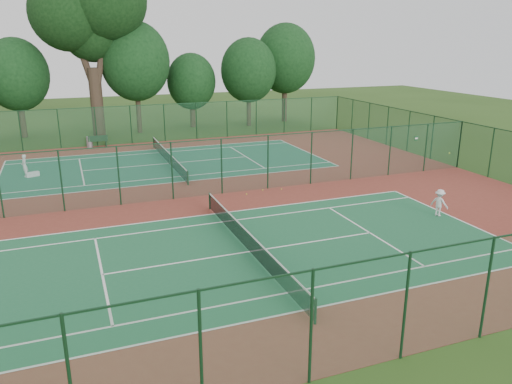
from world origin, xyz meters
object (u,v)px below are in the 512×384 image
at_px(bench, 98,141).
at_px(big_tree, 90,12).
at_px(trash_bin, 89,142).
at_px(player_near, 439,203).
at_px(player_far, 25,166).
at_px(kit_bag, 33,174).

distance_m(bench, big_tree, 12.43).
bearing_deg(trash_bin, big_tree, 75.81).
distance_m(trash_bin, bench, 0.73).
distance_m(player_near, bench, 30.21).
height_order(player_far, trash_bin, player_far).
bearing_deg(kit_bag, player_near, -60.34).
xyz_separation_m(player_near, big_tree, (-15.21, 31.23, 10.89)).
height_order(player_near, player_far, player_far).
distance_m(kit_bag, big_tree, 19.32).
relative_size(player_near, player_far, 0.95).
xyz_separation_m(trash_bin, bench, (0.73, -0.08, 0.06)).
bearing_deg(player_far, big_tree, 149.56).
bearing_deg(kit_bag, big_tree, 46.72).
xyz_separation_m(bench, kit_bag, (-5.09, -8.92, -0.37)).
distance_m(trash_bin, kit_bag, 10.00).
xyz_separation_m(player_far, bench, (5.53, 8.77, -0.26)).
relative_size(bench, big_tree, 0.10).
xyz_separation_m(player_far, kit_bag, (0.44, -0.15, -0.63)).
distance_m(trash_bin, big_tree, 12.51).
relative_size(player_far, bench, 0.93).
xyz_separation_m(trash_bin, big_tree, (1.38, 5.44, 11.18)).
height_order(player_far, bench, player_far).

